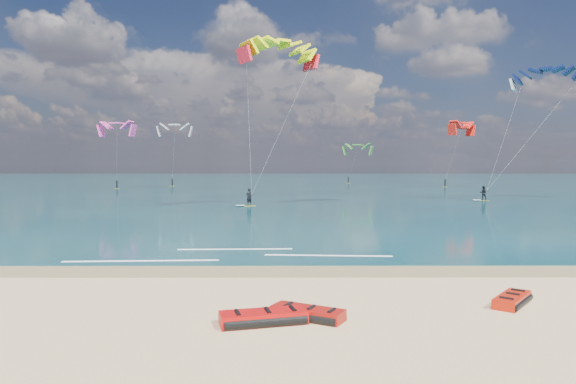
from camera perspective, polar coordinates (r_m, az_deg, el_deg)
The scene contains 10 objects.
ground at distance 57.79m, azimuth -2.72°, elevation -1.16°, with size 320.00×320.00×0.00m, color tan.
wet_sand_strip at distance 21.17m, azimuth -7.17°, elevation -8.71°, with size 320.00×2.40×0.01m, color olive.
sea at distance 121.67m, azimuth -1.40°, elevation 1.13°, with size 320.00×200.00×0.04m, color #0A3137.
packed_kite_left at distance 14.41m, azimuth -2.74°, elevation -14.42°, with size 2.57×1.13×0.41m, color #B90A09, non-canonical shape.
packed_kite_mid at distance 14.85m, azimuth 2.21°, elevation -13.88°, with size 2.25×1.02×0.37m, color #9C100A, non-canonical shape.
packed_kite_right at distance 17.65m, azimuth 23.62°, elevation -11.38°, with size 2.10×0.98×0.35m, color red, non-canonical shape.
kitesurfer_main at distance 49.90m, azimuth -2.65°, elevation 8.34°, with size 9.80×7.92×17.00m.
kitesurfer_far at distance 63.48m, azimuth 23.99°, elevation 6.48°, with size 11.28×7.12×16.05m.
shoreline_foam at distance 24.46m, azimuth -6.22°, elevation -7.00°, with size 14.87×3.63×0.01m.
distant_kites at distance 93.63m, azimuth -0.98°, elevation 3.78°, with size 64.57×28.18×11.49m.
Camera 1 is at (2.54, -17.57, 4.35)m, focal length 32.00 mm.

